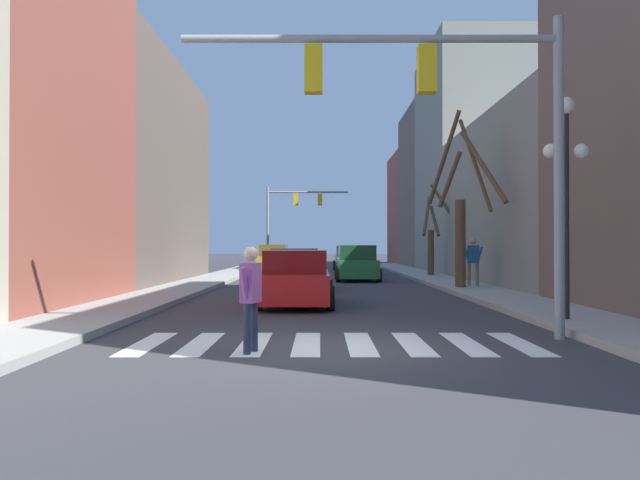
% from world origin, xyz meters
% --- Properties ---
extents(ground_plane, '(240.00, 240.00, 0.00)m').
position_xyz_m(ground_plane, '(0.00, 0.00, 0.00)').
color(ground_plane, '#38383D').
extents(sidewalk_left, '(2.13, 90.00, 0.15)m').
position_xyz_m(sidewalk_left, '(-5.34, 0.00, 0.07)').
color(sidewalk_left, '#9E9E99').
rests_on(sidewalk_left, ground_plane).
extents(building_row_left, '(6.00, 30.57, 13.59)m').
position_xyz_m(building_row_left, '(-9.40, 9.02, 5.52)').
color(building_row_left, '#BCB299').
rests_on(building_row_left, ground_plane).
extents(building_row_right, '(6.00, 57.51, 13.85)m').
position_xyz_m(building_row_right, '(9.40, 22.29, 5.89)').
color(building_row_right, '#66564C').
rests_on(building_row_right, ground_plane).
extents(crosswalk_stripes, '(6.75, 2.60, 0.01)m').
position_xyz_m(crosswalk_stripes, '(0.00, 0.66, 0.00)').
color(crosswalk_stripes, white).
rests_on(crosswalk_stripes, ground_plane).
extents(traffic_signal_near, '(6.81, 0.28, 5.75)m').
position_xyz_m(traffic_signal_near, '(2.00, 1.14, 4.19)').
color(traffic_signal_near, gray).
rests_on(traffic_signal_near, ground_plane).
extents(traffic_signal_far, '(5.92, 0.28, 5.97)m').
position_xyz_m(traffic_signal_far, '(-2.34, 35.24, 4.30)').
color(traffic_signal_far, gray).
rests_on(traffic_signal_far, ground_plane).
extents(street_lamp_right_corner, '(0.95, 0.36, 4.59)m').
position_xyz_m(street_lamp_right_corner, '(4.86, 2.95, 3.39)').
color(street_lamp_right_corner, black).
rests_on(street_lamp_right_corner, sidewalk_right).
extents(car_driving_toward_lane, '(2.08, 4.18, 1.69)m').
position_xyz_m(car_driving_toward_lane, '(1.54, 19.89, 0.79)').
color(car_driving_toward_lane, '#236B38').
rests_on(car_driving_toward_lane, ground_plane).
extents(car_parked_left_far, '(2.02, 4.82, 1.74)m').
position_xyz_m(car_parked_left_far, '(-3.14, 29.23, 0.81)').
color(car_parked_left_far, '#A38423').
rests_on(car_parked_left_far, ground_plane).
extents(car_parked_right_mid, '(2.08, 4.52, 1.53)m').
position_xyz_m(car_parked_right_mid, '(-0.89, 7.42, 0.72)').
color(car_parked_right_mid, red).
rests_on(car_parked_right_mid, ground_plane).
extents(car_parked_left_near, '(2.12, 4.23, 1.69)m').
position_xyz_m(car_parked_left_near, '(1.75, 32.68, 0.79)').
color(car_parked_left_near, silver).
rests_on(car_parked_left_near, ground_plane).
extents(car_parked_right_near, '(2.10, 4.16, 1.57)m').
position_xyz_m(car_parked_right_near, '(-1.16, 13.58, 0.74)').
color(car_parked_right_near, silver).
rests_on(car_parked_right_near, ground_plane).
extents(car_at_intersection, '(2.20, 4.36, 1.60)m').
position_xyz_m(car_at_intersection, '(1.77, 26.18, 0.75)').
color(car_at_intersection, white).
rests_on(car_at_intersection, ground_plane).
extents(pedestrian_on_right_sidewalk, '(0.78, 0.25, 1.81)m').
position_xyz_m(pedestrian_on_right_sidewalk, '(5.58, 13.72, 1.22)').
color(pedestrian_on_right_sidewalk, '#7A705B').
rests_on(pedestrian_on_right_sidewalk, sidewalk_right).
extents(pedestrian_on_left_sidewalk, '(0.32, 0.70, 1.65)m').
position_xyz_m(pedestrian_on_left_sidewalk, '(-1.30, -0.26, 0.97)').
color(pedestrian_on_left_sidewalk, '#282D47').
rests_on(pedestrian_on_left_sidewalk, ground_plane).
extents(street_tree_left_near, '(2.12, 3.65, 6.55)m').
position_xyz_m(street_tree_left_near, '(4.96, 12.82, 2.95)').
color(street_tree_left_near, brown).
rests_on(street_tree_left_near, sidewalk_right).
extents(street_tree_right_near, '(2.24, 2.05, 4.78)m').
position_xyz_m(street_tree_right_near, '(5.63, 22.32, 2.24)').
color(street_tree_right_near, brown).
rests_on(street_tree_right_near, sidewalk_right).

